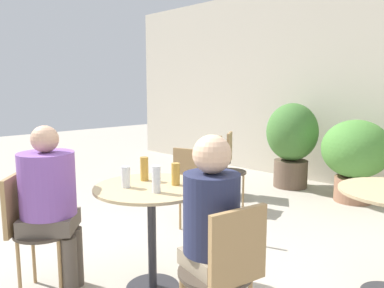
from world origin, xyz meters
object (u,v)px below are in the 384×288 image
Objects in this scene: beer_glass_0 at (126,177)px; beer_glass_1 at (156,179)px; bistro_chair_0 at (30,222)px; bistro_chair_4 at (222,165)px; beer_glass_2 at (176,174)px; cafe_table_near at (152,208)px; beer_glass_3 at (144,169)px; potted_plant_0 at (292,139)px; seated_person_0 at (51,196)px; bistro_chair_2 at (222,157)px; potted_plant_1 at (355,154)px; seated_person_1 at (210,221)px; bistro_chair_3 at (194,180)px; bistro_chair_1 at (226,266)px.

beer_glass_0 is 0.83× the size of beer_glass_1.
bistro_chair_0 is 4.83× the size of beer_glass_1.
beer_glass_2 is (0.94, -1.62, 0.32)m from bistro_chair_4.
beer_glass_3 is at bearing 157.35° from cafe_table_near.
potted_plant_0 is (-0.20, 3.82, 0.18)m from bistro_chair_0.
beer_glass_0 is at bearing -92.21° from bistro_chair_0.
beer_glass_3 is at bearing 154.93° from beer_glass_1.
potted_plant_0 reaches higher than seated_person_0.
bistro_chair_2 is 1.00× the size of bistro_chair_4.
potted_plant_1 reaches higher than beer_glass_0.
seated_person_1 is 0.54m from beer_glass_1.
bistro_chair_2 is 2.98m from seated_person_1.
seated_person_1 is 0.86m from beer_glass_3.
bistro_chair_3 is (0.62, -1.17, 0.00)m from bistro_chair_2.
bistro_chair_2 is at bearing -145.38° from potted_plant_1.
bistro_chair_1 is at bearing -1.70° from beer_glass_0.
beer_glass_3 is 0.14× the size of potted_plant_0.
potted_plant_1 is at bearing -4.69° from potted_plant_0.
beer_glass_3 is at bearing -78.22° from bistro_chair_0.
seated_person_1 reaches higher than beer_glass_1.
beer_glass_2 reaches higher than bistro_chair_0.
bistro_chair_2 and bistro_chair_3 have the same top height.
bistro_chair_0 is 5.44× the size of beer_glass_2.
beer_glass_2 is 3.18m from potted_plant_0.
cafe_table_near is 0.30m from beer_glass_1.
cafe_table_near is at bearing -90.00° from seated_person_0.
bistro_chair_1 is 4.88× the size of beer_glass_3.
potted_plant_0 reaches higher than seated_person_1.
beer_glass_1 is 0.22m from beer_glass_2.
seated_person_0 is 6.74× the size of beer_glass_1.
bistro_chair_2 is 0.82× the size of potted_plant_1.
beer_glass_3 is at bearing -75.59° from seated_person_0.
bistro_chair_1 reaches higher than cafe_table_near.
seated_person_1 reaches higher than seated_person_0.
seated_person_1 is at bearing -81.37° from potted_plant_1.
bistro_chair_1 is at bearing -65.04° from potted_plant_0.
seated_person_1 is (1.25, -1.15, 0.20)m from bistro_chair_3.
bistro_chair_2 is 2.37m from beer_glass_3.
seated_person_0 is 8.16× the size of beer_glass_0.
beer_glass_3 reaches higher than bistro_chair_2.
seated_person_1 is (1.13, 0.37, 0.02)m from seated_person_0.
cafe_table_near is 0.67× the size of seated_person_0.
bistro_chair_4 is at bearing -126.68° from potted_plant_1.
bistro_chair_2 is at bearing -32.82° from seated_person_0.
bistro_chair_3 is 4.83× the size of beer_glass_1.
bistro_chair_4 is at bearing -38.52° from seated_person_0.
bistro_chair_2 is at bearing 120.81° from beer_glass_1.
bistro_chair_3 is (-1.39, 1.18, 0.00)m from bistro_chair_1.
beer_glass_3 is at bearing 94.22° from bistro_chair_3.
beer_glass_2 reaches higher than bistro_chair_3.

